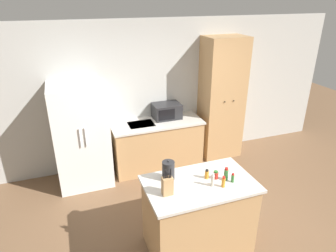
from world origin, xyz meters
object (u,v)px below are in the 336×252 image
refrigerator (81,136)px  microwave (167,111)px  kettle (168,171)px  spice_bottle_green_herb (215,175)px  spice_bottle_pale_salt (226,174)px  spice_bottle_short_red (213,180)px  spice_bottle_tall_dark (224,182)px  spice_bottle_orange_cap (207,174)px  spice_bottle_amber_oil (233,178)px  pantry_cabinet (222,99)px  knife_block (167,185)px

refrigerator → microwave: bearing=6.4°
kettle → spice_bottle_green_herb: bearing=-18.4°
spice_bottle_green_herb → spice_bottle_pale_salt: (0.10, -0.06, 0.03)m
refrigerator → spice_bottle_short_red: refrigerator is taller
spice_bottle_tall_dark → kettle: kettle is taller
spice_bottle_tall_dark → spice_bottle_pale_salt: size_ratio=0.85×
spice_bottle_green_herb → spice_bottle_orange_cap: (-0.09, 0.04, 0.01)m
spice_bottle_amber_oil → spice_bottle_orange_cap: (-0.25, 0.17, 0.00)m
spice_bottle_tall_dark → spice_bottle_green_herb: 0.18m
refrigerator → microwave: refrigerator is taller
microwave → pantry_cabinet: bearing=-3.5°
pantry_cabinet → spice_bottle_pale_salt: 2.40m
refrigerator → spice_bottle_tall_dark: size_ratio=12.52×
spice_bottle_short_red → kettle: bearing=144.6°
microwave → spice_bottle_orange_cap: microwave is taller
spice_bottle_tall_dark → spice_bottle_orange_cap: (-0.10, 0.22, -0.01)m
pantry_cabinet → spice_bottle_green_herb: 2.39m
pantry_cabinet → spice_bottle_short_red: (-1.32, -2.18, -0.12)m
refrigerator → kettle: (0.86, -1.78, 0.21)m
spice_bottle_amber_oil → knife_block: bearing=177.2°
microwave → spice_bottle_pale_salt: size_ratio=3.04×
spice_bottle_tall_dark → spice_bottle_amber_oil: size_ratio=1.18×
refrigerator → microwave: size_ratio=3.48×
kettle → spice_bottle_short_red: bearing=-35.4°
microwave → knife_block: bearing=-109.3°
spice_bottle_short_red → microwave: bearing=83.8°
microwave → spice_bottle_tall_dark: size_ratio=3.60×
knife_block → spice_bottle_short_red: size_ratio=1.90×
spice_bottle_short_red → spice_bottle_tall_dark: bearing=-27.3°
knife_block → spice_bottle_amber_oil: (0.79, -0.04, -0.06)m
spice_bottle_tall_dark → spice_bottle_orange_cap: 0.24m
refrigerator → spice_bottle_orange_cap: 2.31m
spice_bottle_short_red → spice_bottle_orange_cap: spice_bottle_short_red is taller
microwave → kettle: 2.06m
pantry_cabinet → microwave: size_ratio=4.67×
spice_bottle_pale_salt → kettle: bearing=159.2°
spice_bottle_amber_oil → pantry_cabinet: bearing=64.1°
refrigerator → microwave: 1.54m
refrigerator → spice_bottle_amber_oil: (1.54, -2.09, 0.15)m
refrigerator → spice_bottle_amber_oil: size_ratio=14.83×
spice_bottle_short_red → kettle: size_ratio=0.66×
spice_bottle_green_herb → kettle: 0.56m
microwave → spice_bottle_short_red: size_ratio=2.92×
pantry_cabinet → spice_bottle_pale_salt: (-1.11, -2.12, -0.12)m
spice_bottle_short_red → spice_bottle_green_herb: (0.10, 0.13, -0.03)m
microwave → spice_bottle_amber_oil: microwave is taller
spice_bottle_amber_oil → spice_bottle_pale_salt: 0.09m
pantry_cabinet → microwave: bearing=176.5°
pantry_cabinet → kettle: size_ratio=8.98×
spice_bottle_short_red → refrigerator: bearing=121.6°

